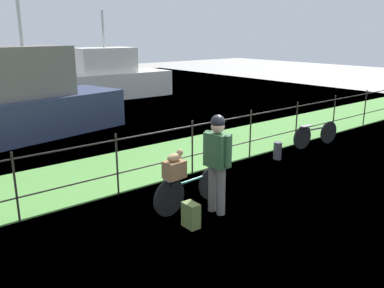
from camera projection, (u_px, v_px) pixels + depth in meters
name	position (u px, v px, depth m)	size (l,w,h in m)	color
ground_plane	(265.00, 204.00, 7.15)	(60.00, 60.00, 0.00)	#9E9993
grass_strip	(160.00, 160.00, 9.55)	(27.00, 2.40, 0.03)	#569342
harbor_water	(56.00, 117.00, 14.38)	(30.00, 30.00, 0.00)	#426684
iron_fence	(192.00, 143.00, 8.49)	(18.04, 0.04, 1.17)	#28231E
bicycle_main	(191.00, 189.00, 6.92)	(1.65, 0.20, 0.63)	black
wooden_crate	(174.00, 170.00, 6.56)	(0.33, 0.26, 0.29)	olive
terrier_dog	(175.00, 156.00, 6.51)	(0.32, 0.16, 0.18)	tan
cyclist_person	(217.00, 156.00, 6.54)	(0.29, 0.54, 1.68)	slate
backpack_on_paving	(191.00, 215.00, 6.24)	(0.28, 0.18, 0.40)	olive
mooring_bollard	(278.00, 151.00, 9.61)	(0.20, 0.20, 0.42)	#38383D
bicycle_parked	(315.00, 134.00, 10.68)	(1.64, 0.26, 0.61)	black
moored_boat_near	(106.00, 80.00, 18.48)	(6.04, 2.27, 3.88)	silver
moored_boat_mid	(29.00, 104.00, 11.66)	(5.73, 3.08, 4.17)	#2D3856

